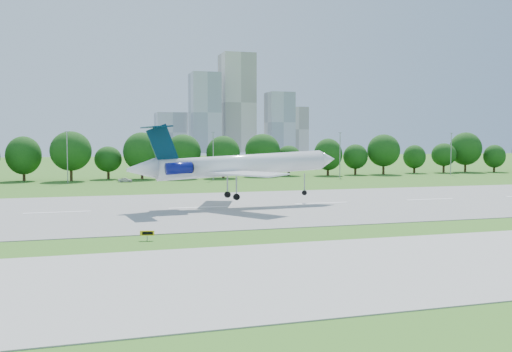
# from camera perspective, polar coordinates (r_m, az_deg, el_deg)

# --- Properties ---
(ground) EXTENTS (600.00, 600.00, 0.00)m
(ground) POSITION_cam_1_polar(r_m,az_deg,el_deg) (61.72, -1.24, -5.87)
(ground) COLOR #31631A
(ground) RESTS_ON ground
(runway) EXTENTS (400.00, 45.00, 0.08)m
(runway) POSITION_cam_1_polar(r_m,az_deg,el_deg) (85.81, -5.75, -3.17)
(runway) COLOR gray
(runway) RESTS_ON ground
(taxiway) EXTENTS (400.00, 23.00, 0.08)m
(taxiway) POSITION_cam_1_polar(r_m,az_deg,el_deg) (44.97, 5.05, -9.42)
(taxiway) COLOR #ADADA8
(taxiway) RESTS_ON ground
(tree_line) EXTENTS (288.40, 8.40, 10.40)m
(tree_line) POSITION_cam_1_polar(r_m,az_deg,el_deg) (151.56, -10.67, 2.06)
(tree_line) COLOR #382314
(tree_line) RESTS_ON ground
(light_poles) EXTENTS (175.90, 0.25, 12.19)m
(light_poles) POSITION_cam_1_polar(r_m,az_deg,el_deg) (141.35, -11.24, 2.01)
(light_poles) COLOR gray
(light_poles) RESTS_ON ground
(skyline) EXTENTS (127.00, 52.00, 80.00)m
(skyline) POSITION_cam_1_polar(r_m,az_deg,el_deg) (464.55, -2.35, 6.14)
(skyline) COLOR #B2B2B7
(skyline) RESTS_ON ground
(airliner) EXTENTS (33.97, 24.60, 11.30)m
(airliner) POSITION_cam_1_polar(r_m,az_deg,el_deg) (86.27, -2.38, 1.13)
(airliner) COLOR white
(airliner) RESTS_ON ground
(taxi_sign_centre) EXTENTS (1.43, 0.50, 1.01)m
(taxi_sign_centre) POSITION_cam_1_polar(r_m,az_deg,el_deg) (58.98, -10.83, -5.65)
(taxi_sign_centre) COLOR gray
(taxi_sign_centre) RESTS_ON ground
(service_vehicle_b) EXTENTS (3.58, 2.07, 1.15)m
(service_vehicle_b) POSITION_cam_1_polar(r_m,az_deg,el_deg) (140.34, -12.93, -0.38)
(service_vehicle_b) COLOR silver
(service_vehicle_b) RESTS_ON ground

